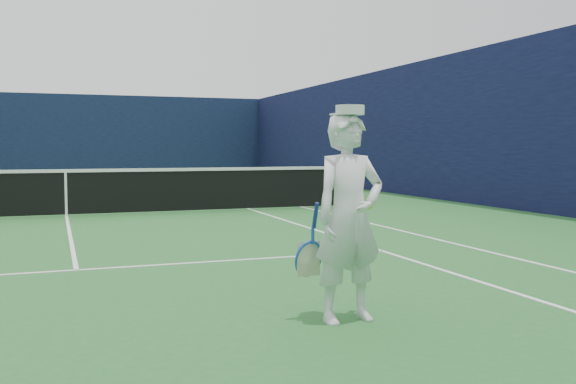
% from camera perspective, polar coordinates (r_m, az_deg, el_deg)
% --- Properties ---
extents(ground, '(80.00, 80.00, 0.00)m').
position_cam_1_polar(ground, '(14.46, -19.09, -2.06)').
color(ground, '#256329').
rests_on(ground, ground).
extents(court_markings, '(11.03, 23.83, 0.01)m').
position_cam_1_polar(court_markings, '(14.46, -19.09, -2.04)').
color(court_markings, white).
rests_on(court_markings, ground).
extents(windscreen_fence, '(20.12, 36.12, 4.00)m').
position_cam_1_polar(windscreen_fence, '(14.39, -19.27, 5.89)').
color(windscreen_fence, '#0D1732').
rests_on(windscreen_fence, ground).
extents(tennis_net, '(12.88, 0.09, 1.07)m').
position_cam_1_polar(tennis_net, '(14.41, -19.14, 0.14)').
color(tennis_net, '#141E4C').
rests_on(tennis_net, ground).
extents(tennis_player, '(0.79, 0.49, 1.82)m').
position_cam_1_polar(tennis_player, '(5.40, 5.45, -2.22)').
color(tennis_player, white).
rests_on(tennis_player, ground).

